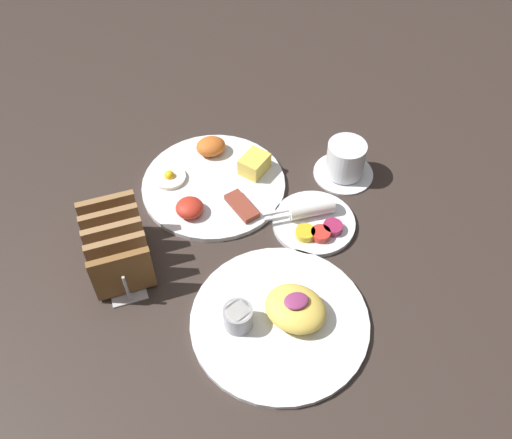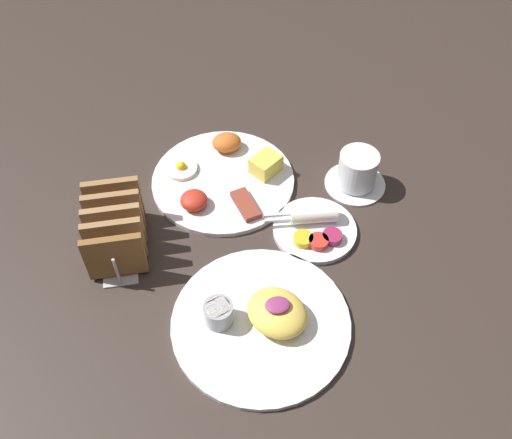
{
  "view_description": "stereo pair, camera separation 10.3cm",
  "coord_description": "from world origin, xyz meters",
  "px_view_note": "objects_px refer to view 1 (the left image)",
  "views": [
    {
      "loc": [
        -0.13,
        -0.57,
        0.82
      ],
      "look_at": [
        0.08,
        0.06,
        0.03
      ],
      "focal_mm": 40.0,
      "sensor_mm": 36.0,
      "label": 1
    },
    {
      "loc": [
        -0.03,
        -0.59,
        0.82
      ],
      "look_at": [
        0.08,
        0.06,
        0.03
      ],
      "focal_mm": 40.0,
      "sensor_mm": 36.0,
      "label": 2
    }
  ],
  "objects_px": {
    "plate_foreground": "(281,317)",
    "toast_rack": "(117,246)",
    "plate_breakfast": "(214,181)",
    "plate_condiments": "(314,221)",
    "coffee_cup": "(345,161)"
  },
  "relations": [
    {
      "from": "plate_foreground",
      "to": "toast_rack",
      "type": "bearing_deg",
      "value": 138.08
    },
    {
      "from": "plate_breakfast",
      "to": "toast_rack",
      "type": "relative_size",
      "value": 1.57
    },
    {
      "from": "plate_breakfast",
      "to": "plate_condiments",
      "type": "distance_m",
      "value": 0.22
    },
    {
      "from": "plate_breakfast",
      "to": "toast_rack",
      "type": "distance_m",
      "value": 0.25
    },
    {
      "from": "plate_foreground",
      "to": "plate_condiments",
      "type": "bearing_deg",
      "value": 53.23
    },
    {
      "from": "plate_breakfast",
      "to": "plate_condiments",
      "type": "bearing_deg",
      "value": -47.06
    },
    {
      "from": "plate_condiments",
      "to": "coffee_cup",
      "type": "xyz_separation_m",
      "value": [
        0.11,
        0.1,
        0.02
      ]
    },
    {
      "from": "toast_rack",
      "to": "coffee_cup",
      "type": "relative_size",
      "value": 1.5
    },
    {
      "from": "plate_condiments",
      "to": "coffee_cup",
      "type": "bearing_deg",
      "value": 43.76
    },
    {
      "from": "toast_rack",
      "to": "coffee_cup",
      "type": "height_order",
      "value": "toast_rack"
    },
    {
      "from": "plate_breakfast",
      "to": "toast_rack",
      "type": "bearing_deg",
      "value": -148.28
    },
    {
      "from": "plate_condiments",
      "to": "plate_foreground",
      "type": "distance_m",
      "value": 0.22
    },
    {
      "from": "plate_condiments",
      "to": "plate_foreground",
      "type": "height_order",
      "value": "plate_foreground"
    },
    {
      "from": "plate_foreground",
      "to": "coffee_cup",
      "type": "distance_m",
      "value": 0.37
    },
    {
      "from": "plate_breakfast",
      "to": "coffee_cup",
      "type": "distance_m",
      "value": 0.26
    }
  ]
}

